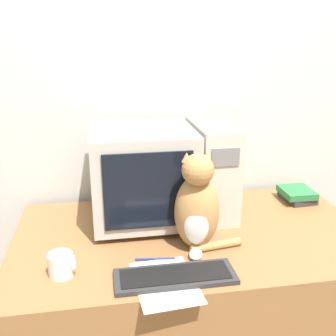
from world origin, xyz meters
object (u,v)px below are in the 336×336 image
at_px(crt_monitor, 143,175).
at_px(cat, 197,207).
at_px(keyboard, 175,276).
at_px(book_stack, 297,195).
at_px(computer_tower, 211,169).
at_px(mug, 61,265).
at_px(pen, 155,259).

distance_m(crt_monitor, cat, 0.35).
bearing_deg(keyboard, book_stack, 37.36).
xyz_separation_m(computer_tower, book_stack, (0.49, 0.05, -0.19)).
relative_size(crt_monitor, mug, 4.72).
relative_size(computer_tower, keyboard, 1.01).
height_order(crt_monitor, cat, crt_monitor).
bearing_deg(cat, mug, -153.94).
bearing_deg(crt_monitor, keyboard, -83.31).
height_order(computer_tower, mug, computer_tower).
xyz_separation_m(keyboard, book_stack, (0.76, 0.58, 0.02)).
relative_size(crt_monitor, keyboard, 1.04).
bearing_deg(crt_monitor, computer_tower, 7.54).
xyz_separation_m(cat, book_stack, (0.64, 0.38, -0.15)).
bearing_deg(crt_monitor, pen, -89.32).
xyz_separation_m(book_stack, mug, (-1.16, -0.49, 0.01)).
height_order(cat, book_stack, cat).
bearing_deg(crt_monitor, cat, -57.58).
xyz_separation_m(pen, mug, (-0.35, -0.04, 0.04)).
bearing_deg(computer_tower, pen, -129.56).
distance_m(keyboard, mug, 0.41).
distance_m(crt_monitor, pen, 0.42).
height_order(crt_monitor, book_stack, crt_monitor).
relative_size(book_stack, pen, 1.22).
relative_size(computer_tower, cat, 1.07).
xyz_separation_m(cat, pen, (-0.18, -0.07, -0.18)).
bearing_deg(mug, keyboard, -13.12).
bearing_deg(pen, crt_monitor, 90.68).
bearing_deg(book_stack, mug, -157.17).
height_order(book_stack, pen, book_stack).
bearing_deg(keyboard, computer_tower, 62.60).
height_order(keyboard, book_stack, book_stack).
xyz_separation_m(computer_tower, pen, (-0.33, -0.40, -0.21)).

